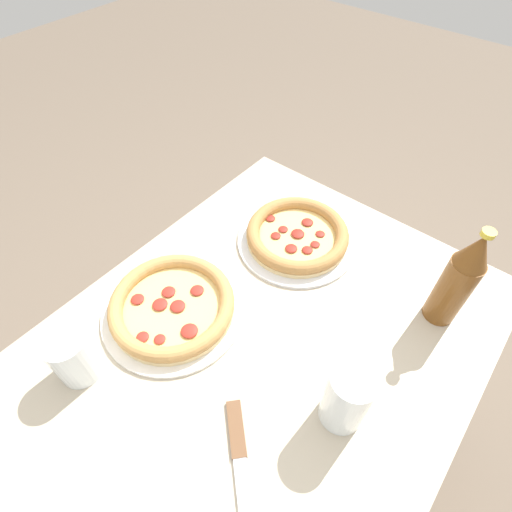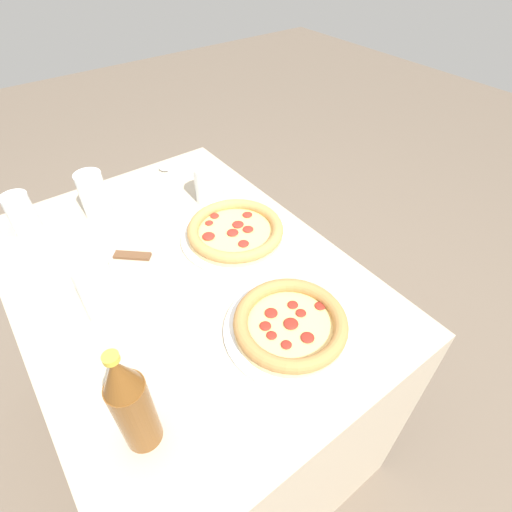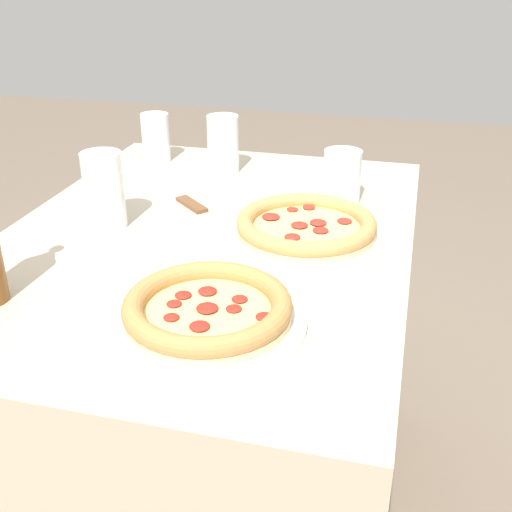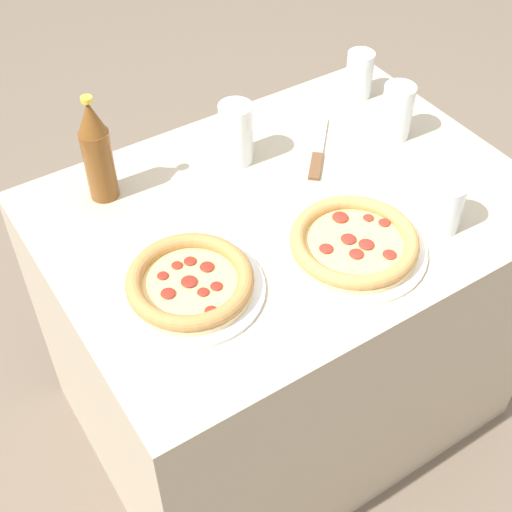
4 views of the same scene
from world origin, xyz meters
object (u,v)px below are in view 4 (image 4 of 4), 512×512
beer_bottle (97,151)px  glass_iced_tea (359,76)px  pizza_veggie (190,283)px  glass_red_wine (236,135)px  glass_water (396,114)px  glass_orange_juice (443,206)px  spoon (508,191)px  knife (318,151)px  pizza_salami (354,243)px

beer_bottle → glass_iced_tea: bearing=1.0°
pizza_veggie → beer_bottle: bearing=93.3°
beer_bottle → glass_red_wine: bearing=-9.2°
glass_red_wine → glass_water: glass_red_wine is taller
glass_orange_juice → spoon: size_ratio=0.73×
knife → beer_bottle: bearing=165.1°
pizza_salami → glass_orange_juice: glass_orange_juice is taller
pizza_veggie → knife: 0.51m
glass_orange_juice → knife: glass_orange_juice is taller
pizza_veggie → glass_water: (0.65, 0.17, 0.04)m
glass_red_wine → glass_iced_tea: size_ratio=1.24×
glass_iced_tea → beer_bottle: size_ratio=0.48×
pizza_salami → pizza_veggie: 0.33m
glass_orange_juice → knife: bearing=100.3°
glass_red_wine → glass_iced_tea: bearing=8.8°
glass_orange_juice → beer_bottle: 0.72m
glass_red_wine → glass_orange_juice: size_ratio=1.31×
glass_iced_tea → pizza_veggie: bearing=-152.4°
glass_orange_juice → glass_water: bearing=66.6°
pizza_veggie → glass_red_wine: glass_red_wine is taller
beer_bottle → knife: beer_bottle is taller
pizza_veggie → glass_red_wine: (0.28, 0.30, 0.05)m
glass_red_wine → beer_bottle: (-0.30, 0.05, 0.05)m
pizza_salami → glass_orange_juice: (0.20, -0.04, 0.03)m
pizza_salami → glass_iced_tea: bearing=50.7°
glass_iced_tea → glass_water: bearing=-101.4°
spoon → glass_orange_juice: bearing=179.3°
glass_orange_juice → beer_bottle: size_ratio=0.45×
pizza_veggie → beer_bottle: 0.36m
pizza_salami → pizza_veggie: bearing=165.7°
pizza_salami → knife: bearing=65.8°
glass_orange_juice → spoon: glass_orange_juice is taller
glass_iced_tea → spoon: glass_iced_tea is taller
glass_water → knife: glass_water is taller
pizza_salami → spoon: pizza_salami is taller
glass_red_wine → spoon: bearing=-43.9°
pizza_veggie → knife: size_ratio=1.49×
knife → glass_water: bearing=-12.9°
glass_water → knife: bearing=167.1°
beer_bottle → spoon: (0.74, -0.47, -0.11)m
spoon → knife: bearing=127.4°
glass_iced_tea → spoon: size_ratio=0.77×
pizza_veggie → glass_orange_juice: size_ratio=2.58×
spoon → pizza_veggie: bearing=170.3°
pizza_veggie → glass_red_wine: 0.41m
glass_water → glass_red_wine: bearing=161.5°
glass_orange_juice → beer_bottle: bearing=139.2°
beer_bottle → knife: (0.48, -0.13, -0.11)m
beer_bottle → knife: bearing=-14.9°
pizza_veggie → glass_water: size_ratio=2.15×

